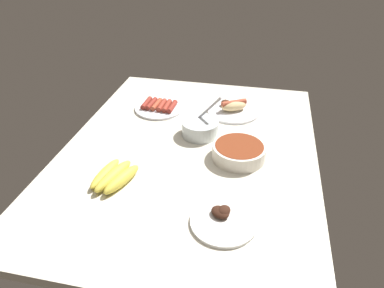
{
  "coord_description": "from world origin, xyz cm",
  "views": [
    {
      "loc": [
        -103.18,
        -23.09,
        71.39
      ],
      "look_at": [
        -0.69,
        -1.25,
        3.0
      ],
      "focal_mm": 33.06,
      "sensor_mm": 36.0,
      "label": 1
    }
  ],
  "objects_px": {
    "plate_sausages": "(159,107)",
    "bowl_chili": "(239,151)",
    "bowl_coleslaw": "(200,127)",
    "plate_hotdog_assembled": "(233,108)",
    "banana_bunch": "(114,176)",
    "plate_grilled_meat": "(223,220)"
  },
  "relations": [
    {
      "from": "plate_sausages",
      "to": "bowl_chili",
      "type": "relative_size",
      "value": 1.14
    },
    {
      "from": "bowl_coleslaw",
      "to": "plate_hotdog_assembled",
      "type": "relative_size",
      "value": 0.68
    },
    {
      "from": "banana_bunch",
      "to": "bowl_chili",
      "type": "height_order",
      "value": "bowl_chili"
    },
    {
      "from": "bowl_coleslaw",
      "to": "plate_sausages",
      "type": "relative_size",
      "value": 0.72
    },
    {
      "from": "bowl_coleslaw",
      "to": "plate_sausages",
      "type": "height_order",
      "value": "bowl_coleslaw"
    },
    {
      "from": "bowl_coleslaw",
      "to": "bowl_chili",
      "type": "distance_m",
      "value": 0.2
    },
    {
      "from": "bowl_coleslaw",
      "to": "plate_hotdog_assembled",
      "type": "distance_m",
      "value": 0.23
    },
    {
      "from": "bowl_coleslaw",
      "to": "banana_bunch",
      "type": "distance_m",
      "value": 0.4
    },
    {
      "from": "banana_bunch",
      "to": "bowl_chili",
      "type": "relative_size",
      "value": 1.0
    },
    {
      "from": "bowl_chili",
      "to": "plate_hotdog_assembled",
      "type": "distance_m",
      "value": 0.34
    },
    {
      "from": "bowl_chili",
      "to": "plate_hotdog_assembled",
      "type": "height_order",
      "value": "plate_hotdog_assembled"
    },
    {
      "from": "banana_bunch",
      "to": "bowl_coleslaw",
      "type": "bearing_deg",
      "value": -32.48
    },
    {
      "from": "banana_bunch",
      "to": "plate_hotdog_assembled",
      "type": "xyz_separation_m",
      "value": [
        0.55,
        -0.32,
        -0.0
      ]
    },
    {
      "from": "bowl_coleslaw",
      "to": "plate_sausages",
      "type": "xyz_separation_m",
      "value": [
        0.17,
        0.21,
        -0.02
      ]
    },
    {
      "from": "bowl_coleslaw",
      "to": "plate_hotdog_assembled",
      "type": "xyz_separation_m",
      "value": [
        0.21,
        -0.1,
        -0.01
      ]
    },
    {
      "from": "bowl_coleslaw",
      "to": "bowl_chili",
      "type": "xyz_separation_m",
      "value": [
        -0.13,
        -0.16,
        -0.0
      ]
    },
    {
      "from": "bowl_coleslaw",
      "to": "plate_hotdog_assembled",
      "type": "bearing_deg",
      "value": -26.05
    },
    {
      "from": "plate_grilled_meat",
      "to": "banana_bunch",
      "type": "distance_m",
      "value": 0.38
    },
    {
      "from": "bowl_coleslaw",
      "to": "plate_grilled_meat",
      "type": "distance_m",
      "value": 0.47
    },
    {
      "from": "plate_grilled_meat",
      "to": "plate_sausages",
      "type": "xyz_separation_m",
      "value": [
        0.61,
        0.36,
        0.0
      ]
    },
    {
      "from": "plate_grilled_meat",
      "to": "bowl_chili",
      "type": "xyz_separation_m",
      "value": [
        0.31,
        -0.01,
        0.02
      ]
    },
    {
      "from": "plate_sausages",
      "to": "plate_hotdog_assembled",
      "type": "bearing_deg",
      "value": -82.91
    }
  ]
}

